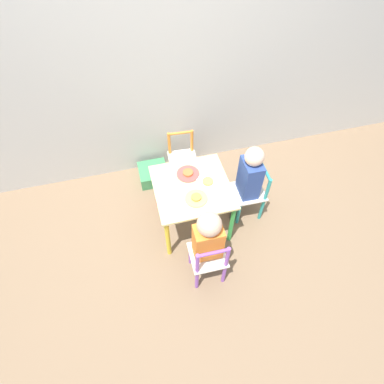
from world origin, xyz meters
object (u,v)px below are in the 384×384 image
(chair_teal, at_px, (251,193))
(child_right, at_px, (247,179))
(child_front, at_px, (207,239))
(chair_purple, at_px, (208,259))
(kids_table, at_px, (192,192))
(plate_front, at_px, (196,198))
(plate_right, at_px, (208,182))
(plate_back, at_px, (188,174))
(chair_orange, at_px, (182,160))
(storage_bin, at_px, (153,174))

(chair_teal, xyz_separation_m, child_right, (-0.06, 0.00, 0.20))
(child_front, bearing_deg, chair_teal, -138.84)
(child_right, distance_m, child_front, 0.65)
(chair_teal, xyz_separation_m, chair_purple, (-0.53, -0.51, 0.00))
(kids_table, relative_size, child_right, 0.75)
(child_front, bearing_deg, plate_front, -90.46)
(plate_right, distance_m, plate_front, 0.18)
(chair_teal, bearing_deg, plate_back, -103.74)
(chair_orange, distance_m, plate_back, 0.46)
(kids_table, distance_m, storage_bin, 0.73)
(child_front, relative_size, plate_back, 4.10)
(child_front, relative_size, plate_right, 4.03)
(plate_front, bearing_deg, storage_bin, 108.71)
(plate_front, bearing_deg, child_front, -91.66)
(plate_right, xyz_separation_m, storage_bin, (-0.37, 0.59, -0.44))
(child_front, xyz_separation_m, plate_front, (0.01, 0.33, 0.04))
(chair_teal, relative_size, child_front, 0.71)
(plate_front, bearing_deg, chair_purple, -91.59)
(plate_back, relative_size, storage_bin, 0.67)
(child_right, relative_size, storage_bin, 2.85)
(child_right, xyz_separation_m, plate_right, (-0.33, 0.01, 0.04))
(plate_back, bearing_deg, chair_teal, -15.46)
(storage_bin, bearing_deg, plate_right, -57.89)
(child_right, distance_m, plate_front, 0.48)
(chair_orange, relative_size, plate_right, 2.84)
(chair_purple, bearing_deg, child_right, -131.69)
(chair_teal, relative_size, storage_bin, 1.93)
(chair_teal, distance_m, child_right, 0.21)
(kids_table, bearing_deg, child_front, -91.19)
(chair_orange, bearing_deg, plate_front, -89.11)
(kids_table, height_order, chair_teal, chair_teal)
(chair_purple, distance_m, plate_front, 0.46)
(plate_front, distance_m, storage_bin, 0.88)
(chair_orange, bearing_deg, storage_bin, 169.74)
(child_front, xyz_separation_m, plate_right, (0.14, 0.46, 0.04))
(kids_table, xyz_separation_m, child_front, (-0.01, -0.46, 0.04))
(child_right, xyz_separation_m, plate_front, (-0.46, -0.11, 0.04))
(chair_teal, height_order, chair_orange, same)
(chair_teal, relative_size, plate_right, 2.84)
(chair_purple, xyz_separation_m, plate_front, (0.01, 0.39, 0.24))
(plate_back, xyz_separation_m, storage_bin, (-0.24, 0.47, -0.44))
(plate_right, xyz_separation_m, plate_back, (-0.13, 0.13, 0.00))
(chair_teal, height_order, chair_purple, same)
(kids_table, relative_size, chair_orange, 1.11)
(plate_right, bearing_deg, plate_front, -135.00)
(kids_table, xyz_separation_m, chair_purple, (-0.01, -0.52, -0.15))
(child_right, bearing_deg, child_front, -44.74)
(child_front, relative_size, storage_bin, 2.74)
(chair_purple, distance_m, storage_bin, 1.16)
(chair_teal, xyz_separation_m, chair_orange, (-0.48, 0.54, 0.00))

